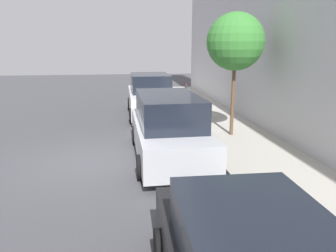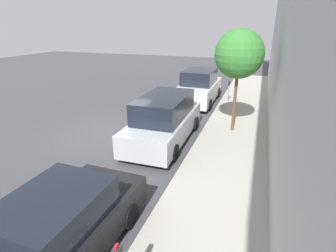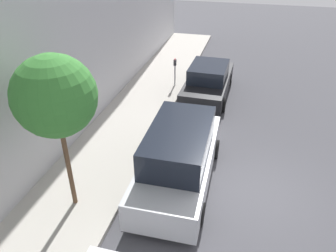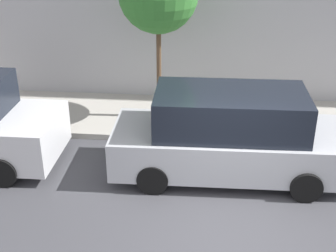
{
  "view_description": "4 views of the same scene",
  "coord_description": "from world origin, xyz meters",
  "px_view_note": "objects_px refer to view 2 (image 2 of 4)",
  "views": [
    {
      "loc": [
        0.9,
        -9.15,
        3.26
      ],
      "look_at": [
        2.18,
        -0.04,
        1.0
      ],
      "focal_mm": 35.0,
      "sensor_mm": 36.0,
      "label": 1
    },
    {
      "loc": [
        5.64,
        -9.22,
        4.48
      ],
      "look_at": [
        2.65,
        -0.75,
        1.0
      ],
      "focal_mm": 28.0,
      "sensor_mm": 36.0,
      "label": 2
    },
    {
      "loc": [
        0.56,
        7.67,
        6.61
      ],
      "look_at": [
        2.92,
        -1.44,
        1.0
      ],
      "focal_mm": 35.0,
      "sensor_mm": 36.0,
      "label": 3
    },
    {
      "loc": [
        -6.68,
        0.51,
        5.38
      ],
      "look_at": [
        2.38,
        1.36,
        1.0
      ],
      "focal_mm": 50.0,
      "sensor_mm": 36.0,
      "label": 4
    }
  ],
  "objects_px": {
    "parked_sedan_nearest": "(55,234)",
    "parked_minivan_second": "(164,120)",
    "street_tree": "(239,54)",
    "parking_meter_far": "(229,88)",
    "parked_suv_third": "(199,87)"
  },
  "relations": [
    {
      "from": "parked_suv_third",
      "to": "parking_meter_far",
      "type": "relative_size",
      "value": 3.61
    },
    {
      "from": "parked_suv_third",
      "to": "parking_meter_far",
      "type": "bearing_deg",
      "value": 5.05
    },
    {
      "from": "parked_suv_third",
      "to": "parked_sedan_nearest",
      "type": "bearing_deg",
      "value": -89.71
    },
    {
      "from": "street_tree",
      "to": "parking_meter_far",
      "type": "bearing_deg",
      "value": 99.82
    },
    {
      "from": "parked_minivan_second",
      "to": "parking_meter_far",
      "type": "relative_size",
      "value": 3.7
    },
    {
      "from": "parked_sedan_nearest",
      "to": "parking_meter_far",
      "type": "bearing_deg",
      "value": 82.36
    },
    {
      "from": "parked_sedan_nearest",
      "to": "parked_suv_third",
      "type": "height_order",
      "value": "parked_suv_third"
    },
    {
      "from": "parked_sedan_nearest",
      "to": "parked_minivan_second",
      "type": "distance_m",
      "value": 6.27
    },
    {
      "from": "parking_meter_far",
      "to": "parked_sedan_nearest",
      "type": "bearing_deg",
      "value": -97.64
    },
    {
      "from": "street_tree",
      "to": "parked_minivan_second",
      "type": "bearing_deg",
      "value": -145.18
    },
    {
      "from": "parking_meter_far",
      "to": "parked_minivan_second",
      "type": "bearing_deg",
      "value": -105.53
    },
    {
      "from": "parked_minivan_second",
      "to": "street_tree",
      "type": "distance_m",
      "value": 3.95
    },
    {
      "from": "parked_sedan_nearest",
      "to": "street_tree",
      "type": "xyz_separation_m",
      "value": [
        2.47,
        8.03,
        2.66
      ]
    },
    {
      "from": "parked_minivan_second",
      "to": "street_tree",
      "type": "height_order",
      "value": "street_tree"
    },
    {
      "from": "parking_meter_far",
      "to": "street_tree",
      "type": "distance_m",
      "value": 5.19
    }
  ]
}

